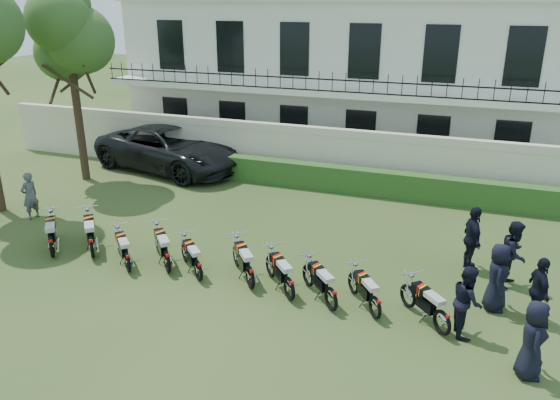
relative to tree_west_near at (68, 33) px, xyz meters
The scene contains 23 objects.
ground 11.83m from the tree_west_near, 29.14° to the right, with size 100.00×100.00×0.00m, color #2E451B.
perimeter_wall 10.56m from the tree_west_near, 18.53° to the left, with size 30.00×0.35×2.30m.
hedge 11.54m from the tree_west_near, 12.48° to the left, with size 18.00×0.60×1.00m, color #1F4B1A.
building 12.86m from the tree_west_near, 45.01° to the left, with size 20.40×9.60×7.40m.
tree_west_near is the anchor object (origin of this frame).
motorcycle_0 9.25m from the tree_west_near, 58.63° to the right, with size 1.36×1.62×1.10m.
motorcycle_1 9.52m from the tree_west_near, 50.25° to the right, with size 1.44×1.68×1.15m.
motorcycle_2 10.64m from the tree_west_near, 44.58° to the right, with size 1.39×1.36×1.01m.
motorcycle_3 11.08m from the tree_west_near, 38.73° to the right, with size 1.43×1.54×1.09m.
motorcycle_4 11.89m from the tree_west_near, 35.75° to the right, with size 1.37×1.34×0.99m.
motorcycle_5 12.93m from the tree_west_near, 31.19° to the right, with size 1.33×1.60×1.08m.
motorcycle_6 13.93m from the tree_west_near, 29.27° to the right, with size 1.35×1.49×1.05m.
motorcycle_7 14.89m from the tree_west_near, 27.41° to the right, with size 1.36×1.45×1.03m.
motorcycle_8 15.79m from the tree_west_near, 25.48° to the right, with size 1.16×1.48×0.98m.
motorcycle_9 17.15m from the tree_west_near, 23.57° to the right, with size 1.36×1.42×1.02m.
suv 6.09m from the tree_west_near, 42.49° to the left, with size 3.19×6.92×1.92m, color black.
inspector 6.67m from the tree_west_near, 75.41° to the right, with size 0.60×0.40×1.65m, color #5C5D61.
officer_0 18.90m from the tree_west_near, 23.80° to the right, with size 0.82×0.54×1.68m, color black.
officer_1 17.36m from the tree_west_near, 22.09° to the right, with size 0.81×0.63×1.67m, color black.
officer_2 18.41m from the tree_west_near, 17.02° to the right, with size 0.97×0.40×1.66m, color black.
officer_3 17.50m from the tree_west_near, 17.00° to the right, with size 0.84×0.55×1.73m, color black.
officer_4 17.52m from the tree_west_near, 11.94° to the right, with size 0.87×0.68×1.80m, color black.
officer_5 16.43m from the tree_west_near, 10.91° to the right, with size 1.10×0.46×1.88m, color black.
Camera 1 is at (6.16, -12.64, 7.20)m, focal length 35.00 mm.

